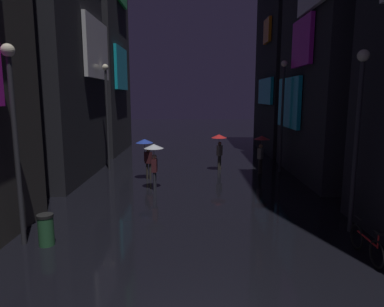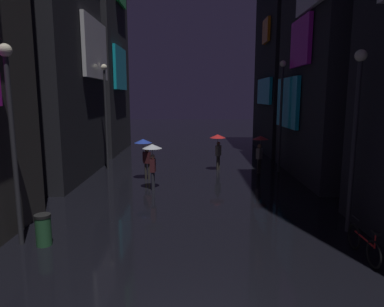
{
  "view_description": "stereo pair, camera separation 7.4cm",
  "coord_description": "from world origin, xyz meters",
  "px_view_note": "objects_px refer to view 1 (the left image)",
  "views": [
    {
      "loc": [
        -0.07,
        -5.22,
        4.28
      ],
      "look_at": [
        0.0,
        9.45,
        1.83
      ],
      "focal_mm": 32.0,
      "sensor_mm": 36.0,
      "label": 1
    },
    {
      "loc": [
        0.01,
        -5.22,
        4.28
      ],
      "look_at": [
        0.0,
        9.45,
        1.83
      ],
      "focal_mm": 32.0,
      "sensor_mm": 36.0,
      "label": 2
    }
  ],
  "objects_px": {
    "pedestrian_foreground_right_blue": "(144,148)",
    "bicycle_parked_at_storefront": "(365,244)",
    "streetlamp_left_near": "(12,124)",
    "streetlamp_right_far": "(281,104)",
    "streetlamp_left_far": "(105,106)",
    "pedestrian_foreground_left_red": "(218,142)",
    "trash_bin": "(44,230)",
    "pedestrian_far_right_clear": "(152,154)",
    "pedestrian_near_crossing_red": "(260,144)",
    "streetlamp_right_near": "(356,122)"
  },
  "relations": [
    {
      "from": "bicycle_parked_at_storefront",
      "to": "streetlamp_right_far",
      "type": "distance_m",
      "value": 11.22
    },
    {
      "from": "bicycle_parked_at_storefront",
      "to": "streetlamp_left_near",
      "type": "bearing_deg",
      "value": 174.83
    },
    {
      "from": "streetlamp_right_near",
      "to": "streetlamp_right_far",
      "type": "bearing_deg",
      "value": 90.0
    },
    {
      "from": "pedestrian_foreground_left_red",
      "to": "streetlamp_right_near",
      "type": "relative_size",
      "value": 0.37
    },
    {
      "from": "bicycle_parked_at_storefront",
      "to": "pedestrian_foreground_right_blue",
      "type": "bearing_deg",
      "value": 128.56
    },
    {
      "from": "pedestrian_foreground_left_red",
      "to": "streetlamp_left_near",
      "type": "xyz_separation_m",
      "value": [
        -6.51,
        -10.22,
        1.87
      ]
    },
    {
      "from": "streetlamp_right_near",
      "to": "bicycle_parked_at_storefront",
      "type": "bearing_deg",
      "value": -102.36
    },
    {
      "from": "pedestrian_foreground_left_red",
      "to": "streetlamp_right_near",
      "type": "bearing_deg",
      "value": -69.38
    },
    {
      "from": "streetlamp_right_near",
      "to": "streetlamp_right_far",
      "type": "distance_m",
      "value": 8.85
    },
    {
      "from": "pedestrian_near_crossing_red",
      "to": "streetlamp_right_far",
      "type": "height_order",
      "value": "streetlamp_right_far"
    },
    {
      "from": "streetlamp_right_far",
      "to": "streetlamp_left_near",
      "type": "bearing_deg",
      "value": -135.57
    },
    {
      "from": "bicycle_parked_at_storefront",
      "to": "streetlamp_right_far",
      "type": "bearing_deg",
      "value": 87.85
    },
    {
      "from": "pedestrian_near_crossing_red",
      "to": "pedestrian_foreground_right_blue",
      "type": "bearing_deg",
      "value": -167.27
    },
    {
      "from": "streetlamp_left_near",
      "to": "streetlamp_right_far",
      "type": "distance_m",
      "value": 14.01
    },
    {
      "from": "streetlamp_right_near",
      "to": "streetlamp_left_far",
      "type": "bearing_deg",
      "value": 136.36
    },
    {
      "from": "bicycle_parked_at_storefront",
      "to": "trash_bin",
      "type": "distance_m",
      "value": 8.94
    },
    {
      "from": "pedestrian_foreground_left_red",
      "to": "streetlamp_right_far",
      "type": "height_order",
      "value": "streetlamp_right_far"
    },
    {
      "from": "pedestrian_foreground_right_blue",
      "to": "streetlamp_right_near",
      "type": "bearing_deg",
      "value": -43.29
    },
    {
      "from": "streetlamp_left_far",
      "to": "streetlamp_left_near",
      "type": "distance_m",
      "value": 10.5
    },
    {
      "from": "pedestrian_far_right_clear",
      "to": "streetlamp_right_near",
      "type": "xyz_separation_m",
      "value": [
        6.81,
        -5.07,
        1.85
      ]
    },
    {
      "from": "streetlamp_left_far",
      "to": "streetlamp_right_far",
      "type": "distance_m",
      "value": 10.02
    },
    {
      "from": "bicycle_parked_at_storefront",
      "to": "streetlamp_left_near",
      "type": "height_order",
      "value": "streetlamp_left_near"
    },
    {
      "from": "pedestrian_far_right_clear",
      "to": "streetlamp_right_far",
      "type": "bearing_deg",
      "value": 28.97
    },
    {
      "from": "streetlamp_left_near",
      "to": "pedestrian_foreground_left_red",
      "type": "bearing_deg",
      "value": 57.5
    },
    {
      "from": "bicycle_parked_at_storefront",
      "to": "streetlamp_right_near",
      "type": "xyz_separation_m",
      "value": [
        0.4,
        1.83,
        3.14
      ]
    },
    {
      "from": "pedestrian_far_right_clear",
      "to": "trash_bin",
      "type": "height_order",
      "value": "pedestrian_far_right_clear"
    },
    {
      "from": "streetlamp_right_near",
      "to": "pedestrian_far_right_clear",
      "type": "bearing_deg",
      "value": 143.34
    },
    {
      "from": "streetlamp_left_near",
      "to": "streetlamp_right_far",
      "type": "relative_size",
      "value": 0.91
    },
    {
      "from": "pedestrian_foreground_right_blue",
      "to": "streetlamp_left_far",
      "type": "distance_m",
      "value": 4.14
    },
    {
      "from": "bicycle_parked_at_storefront",
      "to": "streetlamp_left_far",
      "type": "relative_size",
      "value": 0.3
    },
    {
      "from": "trash_bin",
      "to": "pedestrian_near_crossing_red",
      "type": "bearing_deg",
      "value": 49.45
    },
    {
      "from": "trash_bin",
      "to": "streetlamp_left_far",
      "type": "bearing_deg",
      "value": 93.79
    },
    {
      "from": "trash_bin",
      "to": "pedestrian_far_right_clear",
      "type": "bearing_deg",
      "value": 67.86
    },
    {
      "from": "pedestrian_near_crossing_red",
      "to": "trash_bin",
      "type": "bearing_deg",
      "value": -130.55
    },
    {
      "from": "pedestrian_foreground_right_blue",
      "to": "bicycle_parked_at_storefront",
      "type": "bearing_deg",
      "value": -51.44
    },
    {
      "from": "pedestrian_foreground_right_blue",
      "to": "pedestrian_near_crossing_red",
      "type": "height_order",
      "value": "same"
    },
    {
      "from": "trash_bin",
      "to": "pedestrian_foreground_right_blue",
      "type": "bearing_deg",
      "value": 77.11
    },
    {
      "from": "pedestrian_far_right_clear",
      "to": "streetlamp_left_far",
      "type": "height_order",
      "value": "streetlamp_left_far"
    },
    {
      "from": "streetlamp_left_near",
      "to": "streetlamp_left_far",
      "type": "bearing_deg",
      "value": 90.0
    },
    {
      "from": "pedestrian_far_right_clear",
      "to": "streetlamp_right_near",
      "type": "height_order",
      "value": "streetlamp_right_near"
    },
    {
      "from": "pedestrian_foreground_left_red",
      "to": "pedestrian_far_right_clear",
      "type": "xyz_separation_m",
      "value": [
        -3.33,
        -4.19,
        0.0
      ]
    },
    {
      "from": "pedestrian_near_crossing_red",
      "to": "pedestrian_far_right_clear",
      "type": "height_order",
      "value": "same"
    },
    {
      "from": "pedestrian_foreground_left_red",
      "to": "pedestrian_far_right_clear",
      "type": "relative_size",
      "value": 1.0
    },
    {
      "from": "bicycle_parked_at_storefront",
      "to": "pedestrian_foreground_left_red",
      "type": "bearing_deg",
      "value": 105.55
    },
    {
      "from": "streetlamp_left_far",
      "to": "pedestrian_near_crossing_red",
      "type": "bearing_deg",
      "value": -7.13
    },
    {
      "from": "streetlamp_left_far",
      "to": "pedestrian_foreground_right_blue",
      "type": "bearing_deg",
      "value": -44.66
    },
    {
      "from": "pedestrian_far_right_clear",
      "to": "trash_bin",
      "type": "relative_size",
      "value": 2.28
    },
    {
      "from": "pedestrian_foreground_left_red",
      "to": "bicycle_parked_at_storefront",
      "type": "xyz_separation_m",
      "value": [
        3.09,
        -11.09,
        -1.28
      ]
    },
    {
      "from": "streetlamp_left_near",
      "to": "streetlamp_right_near",
      "type": "xyz_separation_m",
      "value": [
        10.0,
        0.96,
        -0.01
      ]
    },
    {
      "from": "streetlamp_right_near",
      "to": "pedestrian_foreground_right_blue",
      "type": "bearing_deg",
      "value": 136.71
    }
  ]
}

